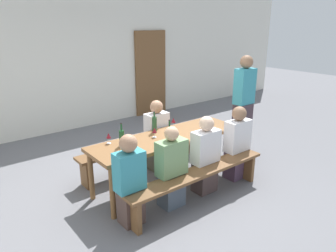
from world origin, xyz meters
The scene contains 18 objects.
ground_plane centered at (0.00, 0.00, 0.00)m, with size 24.00×24.00×0.00m, color slate.
back_wall centered at (0.00, 3.40, 1.60)m, with size 14.00×0.20×3.20m, color silver.
wooden_door centered at (2.03, 3.26, 1.05)m, with size 0.90×0.06×2.10m, color brown.
tasting_table centered at (0.00, 0.00, 0.67)m, with size 2.33×0.70×0.75m.
bench_near centered at (0.00, -0.65, 0.36)m, with size 2.23×0.30×0.45m.
bench_far centered at (0.00, 0.65, 0.36)m, with size 2.23×0.30×0.45m.
wine_bottle_0 centered at (-0.19, -0.27, 0.88)m, with size 0.07×0.07×0.34m.
wine_bottle_1 centered at (-0.05, 0.26, 0.87)m, with size 0.07×0.07×0.32m.
wine_bottle_2 centered at (-0.71, 0.08, 0.86)m, with size 0.07×0.07×0.32m.
wine_glass_0 centered at (0.31, 0.25, 0.86)m, with size 0.07×0.07×0.15m.
wine_glass_1 centered at (-0.80, 0.26, 0.86)m, with size 0.06×0.06×0.15m.
wine_glass_2 centered at (-0.18, 0.07, 0.85)m, with size 0.07×0.07×0.14m.
seated_guest_near_0 centered at (-0.96, -0.50, 0.54)m, with size 0.35×0.24×1.13m.
seated_guest_near_1 centered at (-0.34, -0.50, 0.51)m, with size 0.40×0.24×1.09m.
seated_guest_near_2 centered at (0.26, -0.50, 0.52)m, with size 0.41×0.24×1.11m.
seated_guest_near_3 centered at (0.93, -0.50, 0.54)m, with size 0.41×0.24×1.14m.
seated_guest_far_0 centered at (0.17, 0.50, 0.55)m, with size 0.37×0.24×1.15m.
standing_host centered at (1.60, -0.04, 0.88)m, with size 0.35×0.24×1.79m.
Camera 1 is at (-2.65, -3.34, 2.31)m, focal length 33.95 mm.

